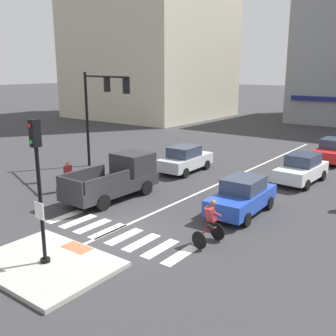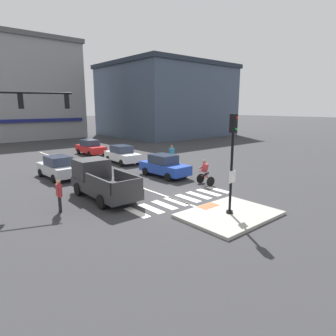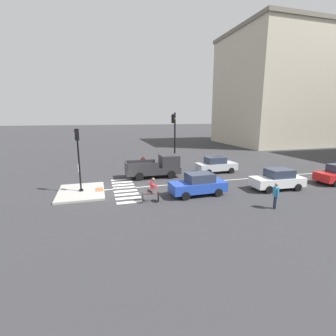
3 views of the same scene
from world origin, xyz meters
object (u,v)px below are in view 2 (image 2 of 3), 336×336
at_px(car_red_eastbound_distant, 90,147).
at_px(cyclist, 205,172).
at_px(signal_pole, 232,155).
at_px(car_blue_eastbound_mid, 164,166).
at_px(car_silver_westbound_far, 58,167).
at_px(pedestrian_at_curb_left, 59,193).
at_px(car_white_eastbound_far, 122,155).
at_px(pickup_truck_charcoal_westbound_near, 100,181).
at_px(pedestrian_waiting_far_side, 172,153).

bearing_deg(car_red_eastbound_distant, cyclist, -89.68).
relative_size(signal_pole, car_blue_eastbound_mid, 1.13).
height_order(car_silver_westbound_far, pedestrian_at_curb_left, pedestrian_at_curb_left).
relative_size(signal_pole, car_white_eastbound_far, 1.12).
distance_m(car_silver_westbound_far, pickup_truck_charcoal_westbound_near, 6.20).
height_order(car_blue_eastbound_mid, car_white_eastbound_far, same).
xyz_separation_m(car_blue_eastbound_mid, cyclist, (0.52, -3.63, 0.06)).
distance_m(car_white_eastbound_far, pickup_truck_charcoal_westbound_near, 10.46).
height_order(car_blue_eastbound_mid, pedestrian_at_curb_left, pedestrian_at_curb_left).
relative_size(pickup_truck_charcoal_westbound_near, pedestrian_at_curb_left, 3.08).
relative_size(signal_pole, car_silver_westbound_far, 1.13).
bearing_deg(pedestrian_at_curb_left, pedestrian_waiting_far_side, 25.28).
bearing_deg(cyclist, pickup_truck_charcoal_westbound_near, 162.67).
bearing_deg(car_red_eastbound_distant, car_white_eastbound_far, -89.84).
distance_m(car_red_eastbound_distant, pickup_truck_charcoal_westbound_near, 15.98).
bearing_deg(signal_pole, pedestrian_at_curb_left, 135.28).
bearing_deg(pickup_truck_charcoal_westbound_near, car_silver_westbound_far, 91.36).
relative_size(cyclist, pedestrian_waiting_far_side, 1.01).
bearing_deg(car_red_eastbound_distant, pickup_truck_charcoal_westbound_near, -114.13).
height_order(cyclist, pedestrian_at_curb_left, cyclist).
bearing_deg(car_silver_westbound_far, car_blue_eastbound_mid, -36.56).
relative_size(car_white_eastbound_far, pickup_truck_charcoal_westbound_near, 0.81).
bearing_deg(car_blue_eastbound_mid, pedestrian_at_curb_left, -164.45).
bearing_deg(car_blue_eastbound_mid, car_red_eastbound_distant, 88.14).
distance_m(car_blue_eastbound_mid, car_white_eastbound_far, 6.60).
distance_m(car_red_eastbound_distant, cyclist, 16.65).
height_order(car_blue_eastbound_mid, cyclist, cyclist).
height_order(car_red_eastbound_distant, cyclist, cyclist).
height_order(signal_pole, pedestrian_at_curb_left, signal_pole).
distance_m(car_white_eastbound_far, pedestrian_waiting_far_side, 4.60).
relative_size(pedestrian_at_curb_left, pedestrian_waiting_far_side, 1.00).
distance_m(car_silver_westbound_far, pedestrian_at_curb_left, 7.56).
distance_m(signal_pole, pedestrian_waiting_far_side, 13.84).
height_order(signal_pole, car_blue_eastbound_mid, signal_pole).
height_order(car_red_eastbound_distant, car_white_eastbound_far, same).
relative_size(car_red_eastbound_distant, cyclist, 2.45).
height_order(car_white_eastbound_far, cyclist, cyclist).
bearing_deg(car_blue_eastbound_mid, pickup_truck_charcoal_westbound_near, -165.66).
bearing_deg(pedestrian_waiting_far_side, car_silver_westbound_far, 173.91).
xyz_separation_m(signal_pole, car_white_eastbound_far, (3.35, 14.92, -2.15)).
relative_size(car_silver_westbound_far, pedestrian_at_curb_left, 2.48).
bearing_deg(car_white_eastbound_far, car_red_eastbound_distant, 90.16).
height_order(pickup_truck_charcoal_westbound_near, cyclist, pickup_truck_charcoal_westbound_near).
xyz_separation_m(signal_pole, pickup_truck_charcoal_westbound_near, (-3.20, 6.77, -1.99)).
bearing_deg(car_blue_eastbound_mid, pedestrian_waiting_far_side, 42.38).
bearing_deg(cyclist, pedestrian_at_curb_left, 172.88).
bearing_deg(car_silver_westbound_far, car_white_eastbound_far, 16.23).
bearing_deg(car_silver_westbound_far, car_red_eastbound_distant, 51.45).
distance_m(pickup_truck_charcoal_westbound_near, cyclist, 6.94).
bearing_deg(signal_pole, cyclist, 53.98).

